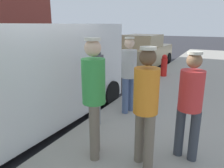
# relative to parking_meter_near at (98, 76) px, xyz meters

# --- Properties ---
(ground_plane) EXTENTS (80.00, 80.00, 0.00)m
(ground_plane) POSITION_rel_parking_meter_near_xyz_m (-1.35, -0.56, -1.18)
(ground_plane) COLOR #2D2D33
(parking_meter_near) EXTENTS (0.14, 0.18, 1.52)m
(parking_meter_near) POSITION_rel_parking_meter_near_xyz_m (0.00, 0.00, 0.00)
(parking_meter_near) COLOR gray
(parking_meter_near) RESTS_ON sidewalk_slab
(pedestrian_in_green) EXTENTS (0.34, 0.34, 1.81)m
(pedestrian_in_green) POSITION_rel_parking_meter_near_xyz_m (0.49, -0.94, 0.02)
(pedestrian_in_green) COLOR #726656
(pedestrian_in_green) RESTS_ON sidewalk_slab
(pedestrian_in_gray) EXTENTS (0.34, 0.35, 1.73)m
(pedestrian_in_gray) POSITION_rel_parking_meter_near_xyz_m (0.27, 0.89, -0.04)
(pedestrian_in_gray) COLOR #4C608C
(pedestrian_in_gray) RESTS_ON sidewalk_slab
(pedestrian_in_orange) EXTENTS (0.34, 0.34, 1.72)m
(pedestrian_in_orange) POSITION_rel_parking_meter_near_xyz_m (1.24, -0.83, -0.04)
(pedestrian_in_orange) COLOR #726656
(pedestrian_in_orange) RESTS_ON sidewalk_slab
(pedestrian_in_red) EXTENTS (0.36, 0.34, 1.63)m
(pedestrian_in_red) POSITION_rel_parking_meter_near_xyz_m (1.76, -0.36, -0.10)
(pedestrian_in_red) COLOR #383D47
(pedestrian_in_red) RESTS_ON sidewalk_slab
(parked_van) EXTENTS (2.27, 5.26, 2.15)m
(parked_van) POSITION_rel_parking_meter_near_xyz_m (-1.50, -0.59, -0.03)
(parked_van) COLOR white
(parked_van) RESTS_ON ground
(parked_sedan_ahead) EXTENTS (2.09, 4.47, 1.65)m
(parked_sedan_ahead) POSITION_rel_parking_meter_near_xyz_m (-1.55, 7.02, -0.43)
(parked_sedan_ahead) COLOR tan
(parked_sedan_ahead) RESTS_ON ground
(fire_hydrant) EXTENTS (0.24, 0.24, 0.86)m
(fire_hydrant) POSITION_rel_parking_meter_near_xyz_m (0.10, 4.87, -0.61)
(fire_hydrant) COLOR red
(fire_hydrant) RESTS_ON sidewalk_slab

